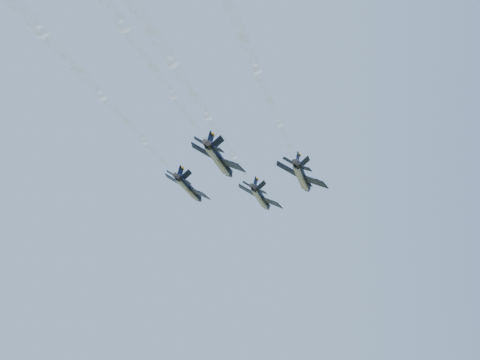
# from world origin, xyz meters

# --- Properties ---
(jet_lead) EXTENTS (9.79, 14.82, 5.80)m
(jet_lead) POSITION_xyz_m (6.72, 9.22, 97.60)
(jet_lead) COLOR black
(jet_left) EXTENTS (9.79, 14.82, 5.80)m
(jet_left) POSITION_xyz_m (-7.68, 0.78, 97.60)
(jet_left) COLOR black
(jet_right) EXTENTS (9.79, 14.82, 5.80)m
(jet_right) POSITION_xyz_m (15.21, -5.34, 97.60)
(jet_right) COLOR black
(jet_slot) EXTENTS (9.79, 14.82, 5.80)m
(jet_slot) POSITION_xyz_m (0.57, -16.43, 97.60)
(jet_slot) COLOR black
(smoke_trail_lead) EXTENTS (15.37, 58.22, 2.49)m
(smoke_trail_lead) POSITION_xyz_m (-3.63, -34.72, 97.63)
(smoke_trail_lead) COLOR white
(smoke_trail_left) EXTENTS (15.37, 58.22, 2.49)m
(smoke_trail_left) POSITION_xyz_m (-18.02, -43.16, 97.63)
(smoke_trail_left) COLOR white
(smoke_trail_right) EXTENTS (15.37, 58.22, 2.49)m
(smoke_trail_right) POSITION_xyz_m (4.87, -49.28, 97.63)
(smoke_trail_right) COLOR white
(smoke_trail_slot) EXTENTS (15.37, 58.22, 2.49)m
(smoke_trail_slot) POSITION_xyz_m (-9.78, -60.37, 97.63)
(smoke_trail_slot) COLOR white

